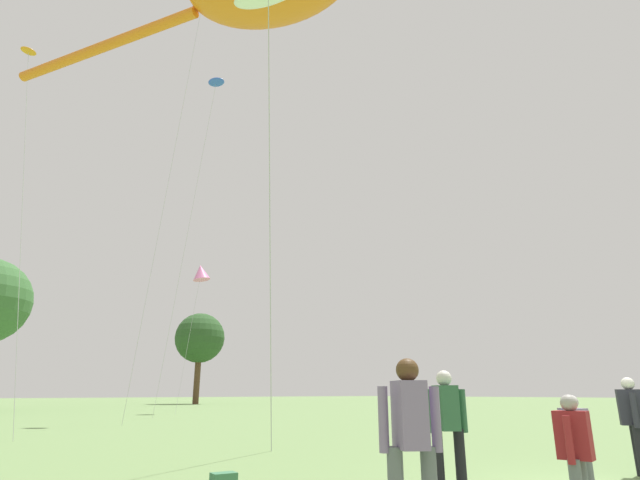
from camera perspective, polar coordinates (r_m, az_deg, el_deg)
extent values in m
cylinder|color=orange|center=(17.18, -23.49, 19.34)|extent=(3.17, 6.37, 0.30)
cylinder|color=#B2B2B7|center=(12.53, -5.69, 2.02)|extent=(2.19, 2.45, 10.85)
cube|color=slate|center=(5.27, 10.08, -18.82)|extent=(0.46, 0.51, 0.63)
sphere|color=#4C3319|center=(5.27, 9.84, -14.28)|extent=(0.23, 0.23, 0.23)
cylinder|color=slate|center=(5.20, 7.18, -19.44)|extent=(0.10, 0.10, 0.61)
cylinder|color=slate|center=(5.35, 12.95, -19.10)|extent=(0.10, 0.10, 0.61)
cube|color=maroon|center=(6.51, 26.71, -19.09)|extent=(0.27, 0.38, 0.50)
sphere|color=#9E9993|center=(6.49, 26.31, -16.19)|extent=(0.18, 0.18, 0.18)
cylinder|color=maroon|center=(6.31, 26.31, -19.58)|extent=(0.08, 0.08, 0.48)
cylinder|color=maroon|center=(6.71, 27.17, -19.22)|extent=(0.08, 0.08, 0.48)
cylinder|color=slate|center=(8.02, 26.76, -22.62)|extent=(0.12, 0.12, 0.70)
cylinder|color=slate|center=(8.20, 28.13, -22.28)|extent=(0.12, 0.12, 0.70)
cube|color=slate|center=(8.06, 26.87, -18.38)|extent=(0.32, 0.39, 0.50)
sphere|color=#9E9993|center=(8.05, 26.55, -16.06)|extent=(0.18, 0.18, 0.18)
cylinder|color=slate|center=(7.92, 25.80, -18.82)|extent=(0.08, 0.08, 0.48)
cylinder|color=slate|center=(8.20, 27.97, -18.42)|extent=(0.08, 0.08, 0.48)
cylinder|color=black|center=(11.07, 32.26, -19.40)|extent=(0.15, 0.15, 0.86)
cube|color=#23232D|center=(10.88, 31.78, -15.77)|extent=(0.41, 0.49, 0.61)
sphere|color=beige|center=(10.88, 31.45, -13.68)|extent=(0.22, 0.22, 0.22)
cylinder|color=#23232D|center=(10.63, 32.01, -16.00)|extent=(0.09, 0.09, 0.58)
cylinder|color=#23232D|center=(11.13, 31.63, -15.98)|extent=(0.09, 0.09, 0.58)
cylinder|color=black|center=(7.97, 13.27, -23.26)|extent=(0.15, 0.15, 0.88)
cylinder|color=black|center=(8.08, 15.61, -23.00)|extent=(0.15, 0.15, 0.88)
cube|color=#2D5B3D|center=(7.97, 14.05, -17.91)|extent=(0.45, 0.50, 0.62)
sphere|color=beige|center=(7.97, 13.83, -14.94)|extent=(0.23, 0.23, 0.23)
cylinder|color=#2D5B3D|center=(7.88, 12.22, -18.35)|extent=(0.10, 0.10, 0.60)
cylinder|color=#2D5B3D|center=(8.06, 15.88, -18.07)|extent=(0.10, 0.10, 0.60)
ellipsoid|color=orange|center=(23.78, -30.09, 17.99)|extent=(0.63, 0.46, 0.23)
cylinder|color=#B2B2B7|center=(20.07, -30.66, 1.95)|extent=(1.35, 1.88, 14.09)
ellipsoid|color=blue|center=(33.59, -11.65, 17.08)|extent=(1.16, 1.28, 0.47)
cylinder|color=#B2B2B7|center=(30.73, -14.89, -0.05)|extent=(0.62, 3.68, 19.95)
cylinder|color=#B2B2B7|center=(26.66, -16.82, 6.04)|extent=(1.57, 1.37, 22.86)
cone|color=pink|center=(39.22, -13.30, -3.58)|extent=(1.93, 1.92, 1.35)
cylinder|color=#B2B2B7|center=(37.32, -14.60, -10.71)|extent=(1.92, 1.54, 10.09)
cylinder|color=#513823|center=(68.38, -13.75, -15.19)|extent=(0.76, 0.76, 5.66)
sphere|color=#284C23|center=(68.70, -13.43, -10.71)|extent=(6.36, 6.36, 6.36)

